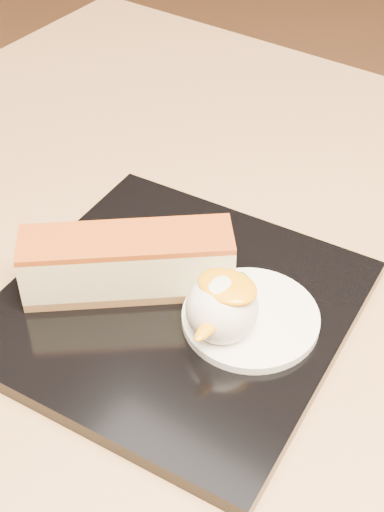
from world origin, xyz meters
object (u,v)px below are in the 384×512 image
Objects in this scene: table at (184,447)px; dessert_plate at (175,309)px; cheesecake at (128,263)px; ice_cream_scoop at (222,308)px.

table is 3.64× the size of dessert_plate.
table is at bearing 2.46° from dessert_plate.
cheesecake reaches higher than dessert_plate.
ice_cream_scoop is (0.04, -0.01, 0.03)m from dessert_plate.
ice_cream_scoop is (0.08, 0.00, 0.00)m from cheesecake.
dessert_plate is (-0.01, -0.00, 0.16)m from table.
ice_cream_scoop is (0.03, -0.01, 0.19)m from table.
table is 0.19m from cheesecake.
ice_cream_scoop reaches higher than table.
cheesecake is 0.08m from ice_cream_scoop.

